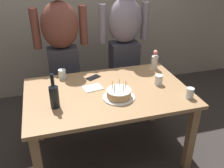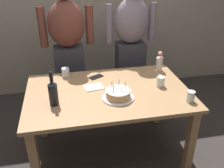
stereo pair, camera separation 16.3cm
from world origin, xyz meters
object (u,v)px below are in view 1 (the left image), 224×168
(cell_phone, at_px, (93,77))
(birthday_cake, at_px, (119,94))
(water_glass_side, at_px, (159,80))
(wine_bottle, at_px, (54,95))
(napkin_stack, at_px, (93,88))
(person_woman_cardigan, at_px, (124,46))
(water_glass_far, at_px, (190,93))
(water_glass_near, at_px, (62,74))
(person_man_bearded, at_px, (62,52))
(flower_vase, at_px, (155,60))

(cell_phone, bearing_deg, birthday_cake, -102.80)
(water_glass_side, bearing_deg, wine_bottle, -172.56)
(napkin_stack, relative_size, person_woman_cardigan, 0.11)
(water_glass_far, bearing_deg, water_glass_side, 115.74)
(water_glass_side, bearing_deg, napkin_stack, 171.09)
(birthday_cake, bearing_deg, cell_phone, 106.14)
(water_glass_near, xyz_separation_m, water_glass_far, (1.03, -0.70, 0.00))
(person_man_bearded, bearing_deg, person_woman_cardigan, -180.00)
(water_glass_near, height_order, flower_vase, flower_vase)
(person_woman_cardigan, bearing_deg, water_glass_side, 95.94)
(birthday_cake, xyz_separation_m, napkin_stack, (-0.19, 0.24, -0.03))
(water_glass_far, bearing_deg, flower_vase, 92.89)
(water_glass_near, bearing_deg, flower_vase, -2.14)
(napkin_stack, relative_size, person_man_bearded, 0.11)
(water_glass_side, relative_size, napkin_stack, 0.56)
(flower_vase, bearing_deg, person_man_bearded, 154.77)
(wine_bottle, xyz_separation_m, cell_phone, (0.42, 0.44, -0.11))
(person_man_bearded, bearing_deg, cell_phone, 117.30)
(water_glass_side, xyz_separation_m, cell_phone, (-0.58, 0.31, -0.05))
(water_glass_near, relative_size, water_glass_far, 0.99)
(person_woman_cardigan, bearing_deg, water_glass_far, 101.88)
(water_glass_near, distance_m, person_woman_cardigan, 0.90)
(water_glass_far, distance_m, water_glass_side, 0.35)
(birthday_cake, relative_size, flower_vase, 1.31)
(person_man_bearded, relative_size, person_woman_cardigan, 1.00)
(wine_bottle, distance_m, cell_phone, 0.62)
(water_glass_near, bearing_deg, person_man_bearded, 82.33)
(cell_phone, relative_size, person_woman_cardigan, 0.09)
(napkin_stack, height_order, person_man_bearded, person_man_bearded)
(birthday_cake, height_order, wine_bottle, wine_bottle)
(water_glass_near, height_order, person_woman_cardigan, person_woman_cardigan)
(napkin_stack, xyz_separation_m, person_woman_cardigan, (0.55, 0.70, 0.13))
(birthday_cake, bearing_deg, water_glass_far, -16.11)
(water_glass_near, relative_size, wine_bottle, 0.32)
(wine_bottle, xyz_separation_m, person_man_bearded, (0.17, 0.93, 0.02))
(birthday_cake, distance_m, person_woman_cardigan, 1.01)
(water_glass_far, distance_m, cell_phone, 0.96)
(water_glass_far, bearing_deg, person_woman_cardigan, 101.88)
(wine_bottle, distance_m, flower_vase, 1.21)
(wine_bottle, xyz_separation_m, napkin_stack, (0.36, 0.23, -0.11))
(person_woman_cardigan, bearing_deg, wine_bottle, 45.43)
(water_glass_far, relative_size, wine_bottle, 0.32)
(water_glass_far, distance_m, wine_bottle, 1.16)
(water_glass_near, distance_m, water_glass_far, 1.25)
(wine_bottle, distance_m, person_man_bearded, 0.94)
(water_glass_far, bearing_deg, napkin_stack, 152.27)
(flower_vase, height_order, person_woman_cardigan, person_woman_cardigan)
(water_glass_far, bearing_deg, water_glass_near, 145.80)
(birthday_cake, height_order, person_woman_cardigan, person_woman_cardigan)
(napkin_stack, height_order, person_woman_cardigan, person_woman_cardigan)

